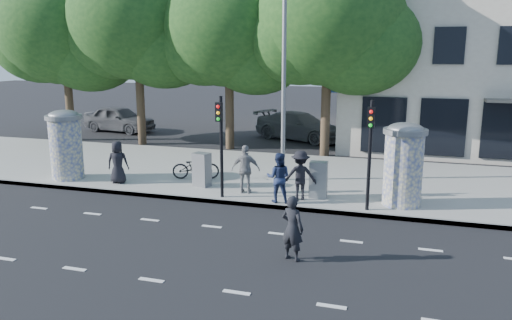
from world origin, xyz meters
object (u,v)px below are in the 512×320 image
(street_lamp, at_px, (284,56))
(man_road, at_px, (292,228))
(ped_d, at_px, (300,175))
(cabinet_left, at_px, (202,170))
(car_right, at_px, (299,126))
(traffic_pole_far, at_px, (370,144))
(ped_c, at_px, (278,178))
(car_left, at_px, (119,119))
(ped_e, at_px, (246,169))
(ad_column_left, at_px, (66,143))
(bicycle, at_px, (196,167))
(cabinet_right, at_px, (318,180))
(ped_a, at_px, (118,162))
(traffic_pole_near, at_px, (221,136))
(ad_column_right, at_px, (403,162))

(street_lamp, distance_m, man_road, 8.14)
(street_lamp, distance_m, ped_d, 4.61)
(cabinet_left, xyz_separation_m, car_right, (1.19, 11.43, 0.02))
(traffic_pole_far, height_order, ped_c, traffic_pole_far)
(traffic_pole_far, bearing_deg, ped_d, 166.43)
(car_left, bearing_deg, ped_e, -124.00)
(ad_column_left, distance_m, cabinet_left, 5.48)
(traffic_pole_far, bearing_deg, bicycle, 162.73)
(cabinet_left, relative_size, cabinet_right, 1.00)
(ped_a, relative_size, ped_e, 0.94)
(bicycle, distance_m, cabinet_right, 5.07)
(ped_c, bearing_deg, cabinet_left, -26.18)
(car_left, bearing_deg, car_right, -78.58)
(ped_d, xyz_separation_m, cabinet_right, (0.53, 0.41, -0.21))
(ad_column_left, relative_size, car_right, 0.49)
(traffic_pole_far, xyz_separation_m, car_left, (-16.26, 12.18, -1.43))
(ped_d, xyz_separation_m, bicycle, (-4.41, 1.52, -0.35))
(ad_column_left, height_order, bicycle, ad_column_left)
(traffic_pole_far, distance_m, bicycle, 7.13)
(ped_c, distance_m, ped_d, 0.78)
(ped_c, distance_m, ped_e, 1.51)
(man_road, height_order, car_right, man_road)
(ped_e, bearing_deg, ped_c, 145.66)
(traffic_pole_near, relative_size, ped_c, 2.08)
(ped_d, height_order, man_road, ped_d)
(traffic_pole_far, xyz_separation_m, cabinet_right, (-1.69, 0.94, -1.47))
(traffic_pole_far, relative_size, ped_c, 2.08)
(traffic_pole_near, height_order, ped_a, traffic_pole_near)
(traffic_pole_far, distance_m, cabinet_left, 6.27)
(cabinet_left, bearing_deg, car_right, 99.69)
(street_lamp, height_order, ped_e, street_lamp)
(man_road, bearing_deg, car_left, -28.52)
(ad_column_right, xyz_separation_m, cabinet_right, (-2.69, 0.04, -0.77))
(cabinet_left, bearing_deg, traffic_pole_far, 4.77)
(bicycle, distance_m, cabinet_left, 1.13)
(traffic_pole_near, relative_size, cabinet_right, 2.77)
(cabinet_right, bearing_deg, ped_e, -178.88)
(man_road, xyz_separation_m, car_right, (-3.34, 16.57, -0.03))
(cabinet_left, xyz_separation_m, cabinet_right, (4.30, -0.21, -0.00))
(traffic_pole_far, xyz_separation_m, car_right, (-4.80, 12.58, -1.45))
(street_lamp, relative_size, car_right, 1.49)
(traffic_pole_near, xyz_separation_m, ped_d, (2.57, 0.54, -1.26))
(traffic_pole_near, height_order, cabinet_right, traffic_pole_near)
(traffic_pole_near, height_order, traffic_pole_far, same)
(ped_e, bearing_deg, traffic_pole_far, 162.79)
(ad_column_right, bearing_deg, traffic_pole_far, -137.79)
(traffic_pole_near, relative_size, ped_a, 2.14)
(traffic_pole_near, xyz_separation_m, car_right, (-0.00, 12.58, -1.45))
(traffic_pole_near, height_order, man_road, traffic_pole_near)
(ped_e, bearing_deg, ad_column_left, -6.76)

